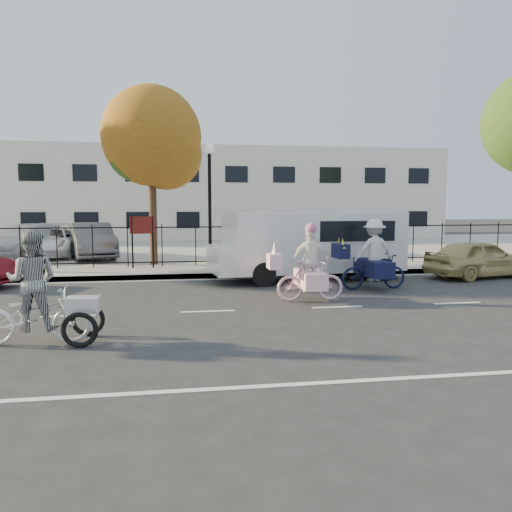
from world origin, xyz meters
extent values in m
plane|color=#333334|center=(0.00, 0.00, 0.00)|extent=(120.00, 120.00, 0.00)
cube|color=#A8A399|center=(0.00, 5.05, 0.07)|extent=(60.00, 0.10, 0.15)
cube|color=#A8A399|center=(0.00, 6.10, 0.07)|extent=(60.00, 2.20, 0.15)
cube|color=#A8A399|center=(0.00, 15.00, 0.07)|extent=(60.00, 15.60, 0.15)
cube|color=silver|center=(0.00, 25.00, 3.00)|extent=(34.00, 10.00, 6.00)
cylinder|color=black|center=(0.50, 6.80, 2.15)|extent=(0.12, 0.12, 4.00)
sphere|color=white|center=(0.50, 6.80, 4.30)|extent=(0.36, 0.36, 0.36)
cylinder|color=black|center=(-2.20, 6.80, 1.05)|extent=(0.06, 0.06, 1.80)
cylinder|color=black|center=(-1.50, 6.80, 1.05)|extent=(0.06, 0.06, 1.80)
cube|color=#59140F|center=(-1.85, 6.80, 1.65)|extent=(0.85, 0.04, 0.60)
imported|color=white|center=(-3.08, -2.10, 0.49)|extent=(1.87, 0.66, 0.98)
imported|color=white|center=(-3.08, -2.10, 1.10)|extent=(0.84, 0.65, 1.71)
torus|color=black|center=(-2.26, -2.48, 0.30)|extent=(0.61, 0.09, 0.61)
torus|color=black|center=(-2.26, -1.72, 0.30)|extent=(0.61, 0.09, 0.61)
cube|color=white|center=(-2.26, -2.10, 0.65)|extent=(0.55, 0.38, 0.27)
imported|color=#EDB4CD|center=(2.57, 0.84, 0.50)|extent=(1.67, 0.49, 1.00)
imported|color=white|center=(2.57, 0.84, 1.01)|extent=(0.93, 0.40, 1.58)
cube|color=#FFC2CE|center=(1.67, 0.84, 1.00)|extent=(0.31, 0.55, 0.36)
cone|color=white|center=(1.67, 0.84, 1.32)|extent=(0.12, 0.12, 0.32)
cube|color=#FFC2CE|center=(2.57, 0.84, 0.55)|extent=(0.57, 1.31, 0.40)
sphere|color=#D56594|center=(2.57, 0.84, 1.78)|extent=(0.28, 0.28, 0.28)
imported|color=black|center=(4.77, 2.23, 0.49)|extent=(1.92, 0.76, 0.99)
imported|color=silver|center=(4.77, 2.23, 1.11)|extent=(1.15, 0.70, 1.73)
cube|color=#0F1334|center=(3.78, 2.17, 1.10)|extent=(0.36, 0.62, 0.40)
cone|color=gold|center=(3.78, 2.37, 1.32)|extent=(0.13, 0.26, 0.35)
cone|color=gold|center=(3.78, 1.98, 1.32)|extent=(0.13, 0.26, 0.35)
cube|color=#0F1334|center=(4.77, 2.23, 0.60)|extent=(0.68, 1.46, 0.44)
cube|color=white|center=(3.60, 4.29, 1.22)|extent=(5.70, 2.69, 1.83)
cube|color=white|center=(0.61, 4.29, 0.71)|extent=(0.75, 2.03, 0.81)
cylinder|color=black|center=(1.67, 3.39, 0.36)|extent=(0.74, 0.35, 0.71)
cylinder|color=black|center=(1.67, 5.18, 0.36)|extent=(0.74, 0.35, 0.71)
cylinder|color=black|center=(5.54, 3.39, 0.36)|extent=(0.74, 0.35, 0.71)
cylinder|color=black|center=(5.54, 5.18, 0.36)|extent=(0.74, 0.35, 0.71)
imported|color=tan|center=(9.00, 3.80, 0.62)|extent=(3.86, 2.18, 1.24)
imported|color=#B1B3B9|center=(-6.76, 10.47, 0.86)|extent=(3.32, 5.26, 1.42)
imported|color=white|center=(-5.97, 11.14, 0.77)|extent=(2.31, 4.54, 1.23)
imported|color=#55575D|center=(-4.15, 10.41, 0.87)|extent=(2.69, 4.65, 1.45)
imported|color=#A2A4AA|center=(5.95, 10.21, 0.82)|extent=(1.74, 3.99, 1.34)
cylinder|color=#442D1D|center=(-1.52, 7.81, 2.11)|extent=(0.28, 0.28, 4.22)
sphere|color=#9F6219|center=(-1.52, 7.81, 4.83)|extent=(3.62, 3.62, 3.62)
sphere|color=#9F6219|center=(-1.02, 8.01, 4.22)|extent=(2.66, 2.66, 2.66)
camera|label=1|loc=(-0.62, -10.93, 2.39)|focal=35.00mm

